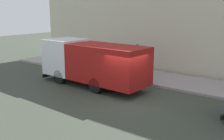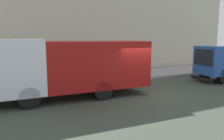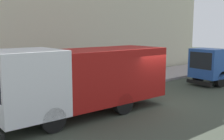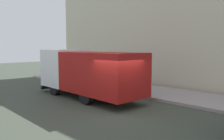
{
  "view_description": "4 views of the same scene",
  "coord_description": "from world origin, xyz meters",
  "px_view_note": "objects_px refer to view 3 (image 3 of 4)",
  "views": [
    {
      "loc": [
        -12.52,
        -8.47,
        5.06
      ],
      "look_at": [
        1.43,
        2.23,
        1.12
      ],
      "focal_mm": 43.84,
      "sensor_mm": 36.0,
      "label": 1
    },
    {
      "loc": [
        -10.05,
        6.47,
        3.04
      ],
      "look_at": [
        0.71,
        1.17,
        1.27
      ],
      "focal_mm": 35.75,
      "sensor_mm": 36.0,
      "label": 2
    },
    {
      "loc": [
        -8.69,
        10.2,
        3.73
      ],
      "look_at": [
        0.84,
        1.79,
        1.8
      ],
      "focal_mm": 43.56,
      "sensor_mm": 36.0,
      "label": 3
    },
    {
      "loc": [
        -8.19,
        -7.69,
        3.11
      ],
      "look_at": [
        1.68,
        2.14,
        1.76
      ],
      "focal_mm": 37.23,
      "sensor_mm": 36.0,
      "label": 4
    }
  ],
  "objects_px": {
    "pedestrian_walking": "(47,77)",
    "street_sign_post": "(83,67)",
    "pedestrian_standing": "(11,78)",
    "large_utility_truck": "(84,77)",
    "small_flatbed_truck": "(216,67)"
  },
  "relations": [
    {
      "from": "pedestrian_walking",
      "to": "street_sign_post",
      "type": "relative_size",
      "value": 0.7
    },
    {
      "from": "pedestrian_standing",
      "to": "street_sign_post",
      "type": "distance_m",
      "value": 3.92
    },
    {
      "from": "pedestrian_walking",
      "to": "large_utility_truck",
      "type": "bearing_deg",
      "value": 55.13
    },
    {
      "from": "small_flatbed_truck",
      "to": "pedestrian_walking",
      "type": "xyz_separation_m",
      "value": [
        4.3,
        10.45,
        -0.02
      ]
    },
    {
      "from": "small_flatbed_truck",
      "to": "street_sign_post",
      "type": "xyz_separation_m",
      "value": [
        3.08,
        8.89,
        0.53
      ]
    },
    {
      "from": "small_flatbed_truck",
      "to": "pedestrian_walking",
      "type": "bearing_deg",
      "value": 72.8
    },
    {
      "from": "pedestrian_walking",
      "to": "street_sign_post",
      "type": "xyz_separation_m",
      "value": [
        -1.23,
        -1.55,
        0.56
      ]
    },
    {
      "from": "pedestrian_walking",
      "to": "street_sign_post",
      "type": "distance_m",
      "value": 2.06
    },
    {
      "from": "small_flatbed_truck",
      "to": "pedestrian_walking",
      "type": "distance_m",
      "value": 11.3
    },
    {
      "from": "small_flatbed_truck",
      "to": "pedestrian_standing",
      "type": "distance_m",
      "value": 13.2
    },
    {
      "from": "large_utility_truck",
      "to": "small_flatbed_truck",
      "type": "distance_m",
      "value": 10.75
    },
    {
      "from": "small_flatbed_truck",
      "to": "street_sign_post",
      "type": "height_order",
      "value": "street_sign_post"
    },
    {
      "from": "large_utility_truck",
      "to": "small_flatbed_truck",
      "type": "bearing_deg",
      "value": -90.25
    },
    {
      "from": "small_flatbed_truck",
      "to": "large_utility_truck",
      "type": "bearing_deg",
      "value": 92.65
    },
    {
      "from": "pedestrian_walking",
      "to": "street_sign_post",
      "type": "bearing_deg",
      "value": 111.11
    }
  ]
}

